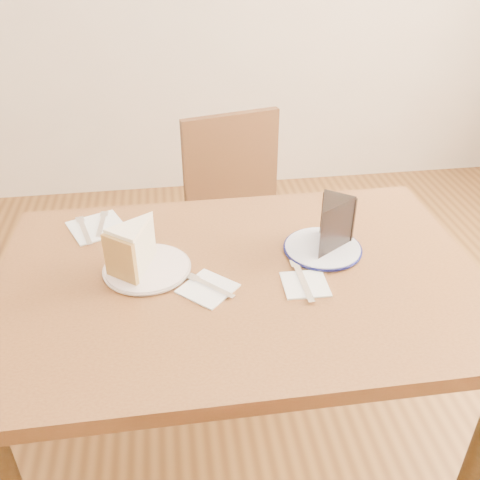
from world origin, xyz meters
The scene contains 14 objects.
ground centered at (0.00, 0.00, 0.00)m, with size 4.00×4.00×0.00m, color #482B13.
table centered at (0.00, 0.00, 0.65)m, with size 1.20×0.80×0.75m.
chair_far centered at (0.11, 0.64, 0.49)m, with size 0.53×0.53×0.89m.
plate_cream centered at (-0.23, 0.05, 0.76)m, with size 0.21×0.21×0.01m, color silver.
plate_navy centered at (0.23, 0.07, 0.76)m, with size 0.20×0.20×0.01m, color white.
carrot_cake centered at (-0.25, 0.06, 0.82)m, with size 0.09×0.13×0.11m, color beige, non-canonical shape.
chocolate_cake centered at (0.24, 0.07, 0.82)m, with size 0.09×0.12×0.12m, color black, non-canonical shape.
napkin_cream centered at (-0.09, -0.05, 0.75)m, with size 0.11×0.11×0.00m, color white.
napkin_navy centered at (0.15, -0.07, 0.75)m, with size 0.11×0.11×0.00m, color white.
napkin_spare centered at (-0.37, 0.28, 0.75)m, with size 0.14×0.14×0.00m, color white.
fork_cream centered at (-0.08, -0.05, 0.76)m, with size 0.01×0.14×0.00m, color silver.
knife_navy centered at (0.14, -0.06, 0.76)m, with size 0.02×0.17×0.00m, color silver.
fork_spare centered at (-0.36, 0.29, 0.76)m, with size 0.01×0.14×0.00m, color silver.
knife_spare centered at (-0.40, 0.26, 0.76)m, with size 0.01×0.16×0.00m, color silver.
Camera 1 is at (-0.16, -1.06, 1.54)m, focal length 40.00 mm.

